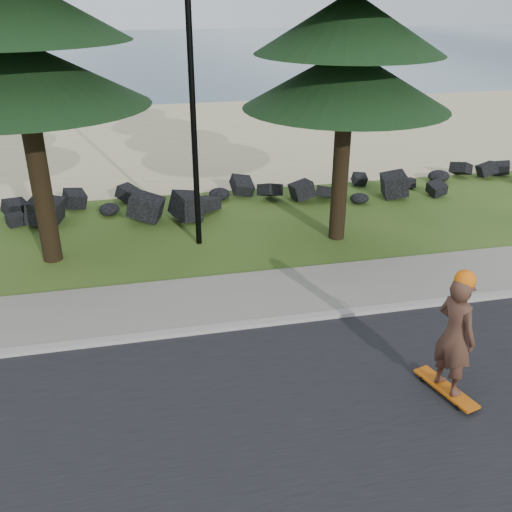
# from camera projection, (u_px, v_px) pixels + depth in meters

# --- Properties ---
(ground) EXTENTS (160.00, 160.00, 0.00)m
(ground) POSITION_uv_depth(u_px,v_px,m) (219.00, 306.00, 11.55)
(ground) COLOR #2D4B17
(ground) RESTS_ON ground
(road) EXTENTS (160.00, 7.00, 0.02)m
(road) POSITION_uv_depth(u_px,v_px,m) (271.00, 473.00, 7.58)
(road) COLOR black
(road) RESTS_ON ground
(kerb) EXTENTS (160.00, 0.20, 0.10)m
(kerb) POSITION_uv_depth(u_px,v_px,m) (226.00, 327.00, 10.74)
(kerb) COLOR #AAA199
(kerb) RESTS_ON ground
(sidewalk) EXTENTS (160.00, 2.00, 0.08)m
(sidewalk) POSITION_uv_depth(u_px,v_px,m) (217.00, 299.00, 11.71)
(sidewalk) COLOR gray
(sidewalk) RESTS_ON ground
(beach_sand) EXTENTS (160.00, 15.00, 0.01)m
(beach_sand) POSITION_uv_depth(u_px,v_px,m) (166.00, 137.00, 24.34)
(beach_sand) COLOR beige
(beach_sand) RESTS_ON ground
(ocean) EXTENTS (160.00, 58.00, 0.01)m
(ocean) POSITION_uv_depth(u_px,v_px,m) (139.00, 50.00, 56.53)
(ocean) COLOR #355465
(ocean) RESTS_ON ground
(seawall_boulders) EXTENTS (60.00, 2.40, 1.10)m
(seawall_boulders) POSITION_uv_depth(u_px,v_px,m) (189.00, 210.00, 16.49)
(seawall_boulders) COLOR black
(seawall_boulders) RESTS_ON ground
(lamp_post) EXTENTS (0.25, 0.14, 8.14)m
(lamp_post) POSITION_uv_depth(u_px,v_px,m) (191.00, 72.00, 12.60)
(lamp_post) COLOR black
(lamp_post) RESTS_ON ground
(skateboarder) EXTENTS (0.64, 1.21, 2.19)m
(skateboarder) POSITION_uv_depth(u_px,v_px,m) (455.00, 336.00, 8.60)
(skateboarder) COLOR #C6580B
(skateboarder) RESTS_ON ground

